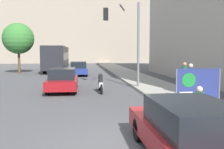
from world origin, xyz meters
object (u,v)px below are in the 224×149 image
at_px(seated_protester, 200,102).
at_px(car_on_road_nearest, 63,80).
at_px(traffic_light_pole, 126,31).
at_px(parked_car_curbside, 190,132).
at_px(jogger_on_sidewalk, 190,81).
at_px(city_bus_on_road, 57,57).
at_px(car_on_road_midblock, 79,69).
at_px(street_tree_midblock, 18,39).
at_px(pedestrian_behind, 184,78).
at_px(motorcycle_on_road, 101,84).
at_px(protest_banner, 198,85).

xyz_separation_m(seated_protester, car_on_road_nearest, (-5.33, 8.28, -0.04)).
relative_size(traffic_light_pole, car_on_road_nearest, 1.19).
bearing_deg(seated_protester, parked_car_curbside, -131.34).
xyz_separation_m(jogger_on_sidewalk, city_bus_on_road, (-8.66, 22.29, 0.80)).
relative_size(parked_car_curbside, car_on_road_midblock, 1.03).
xyz_separation_m(traffic_light_pole, street_tree_midblock, (-10.33, 13.30, 0.13)).
relative_size(pedestrian_behind, parked_car_curbside, 0.38).
relative_size(parked_car_curbside, city_bus_on_road, 0.39).
xyz_separation_m(motorcycle_on_road, street_tree_midblock, (-8.44, 14.76, 3.59)).
relative_size(car_on_road_midblock, motorcycle_on_road, 2.11).
bearing_deg(jogger_on_sidewalk, street_tree_midblock, -58.88).
bearing_deg(parked_car_curbside, seated_protester, 60.00).
bearing_deg(parked_car_curbside, pedestrian_behind, 67.62).
bearing_deg(street_tree_midblock, protest_banner, -57.10).
bearing_deg(pedestrian_behind, parked_car_curbside, 51.70).
distance_m(parked_car_curbside, car_on_road_nearest, 11.79).
height_order(protest_banner, parked_car_curbside, protest_banner).
distance_m(traffic_light_pole, motorcycle_on_road, 4.20).
bearing_deg(car_on_road_nearest, motorcycle_on_road, -19.99).
xyz_separation_m(protest_banner, car_on_road_nearest, (-6.57, 5.59, -0.28)).
distance_m(pedestrian_behind, city_bus_on_road, 22.58).
distance_m(jogger_on_sidewalk, car_on_road_midblock, 16.54).
bearing_deg(motorcycle_on_road, traffic_light_pole, 37.90).
relative_size(pedestrian_behind, protest_banner, 0.83).
height_order(city_bus_on_road, motorcycle_on_road, city_bus_on_road).
xyz_separation_m(jogger_on_sidewalk, street_tree_midblock, (-12.66, 18.54, 3.02)).
distance_m(seated_protester, car_on_road_midblock, 19.65).
relative_size(protest_banner, car_on_road_midblock, 0.48).
height_order(jogger_on_sidewalk, traffic_light_pole, traffic_light_pole).
distance_m(parked_car_curbside, city_bus_on_road, 29.43).
height_order(traffic_light_pole, parked_car_curbside, traffic_light_pole).
bearing_deg(pedestrian_behind, motorcycle_on_road, -41.14).
bearing_deg(protest_banner, car_on_road_nearest, 139.60).
height_order(jogger_on_sidewalk, city_bus_on_road, city_bus_on_road).
bearing_deg(street_tree_midblock, jogger_on_sidewalk, -55.67).
distance_m(parked_car_curbside, street_tree_midblock, 27.11).
height_order(seated_protester, traffic_light_pole, traffic_light_pole).
relative_size(pedestrian_behind, city_bus_on_road, 0.15).
distance_m(seated_protester, traffic_light_pole, 9.49).
height_order(traffic_light_pole, motorcycle_on_road, traffic_light_pole).
distance_m(city_bus_on_road, street_tree_midblock, 5.92).
bearing_deg(city_bus_on_road, street_tree_midblock, -136.84).
height_order(pedestrian_behind, protest_banner, pedestrian_behind).
bearing_deg(parked_car_curbside, jogger_on_sidewalk, 65.52).
bearing_deg(street_tree_midblock, motorcycle_on_road, -60.24).
height_order(pedestrian_behind, car_on_road_nearest, pedestrian_behind).
distance_m(pedestrian_behind, parked_car_curbside, 8.84).
relative_size(car_on_road_midblock, street_tree_midblock, 0.77).
height_order(seated_protester, street_tree_midblock, street_tree_midblock).
height_order(pedestrian_behind, city_bus_on_road, city_bus_on_road).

